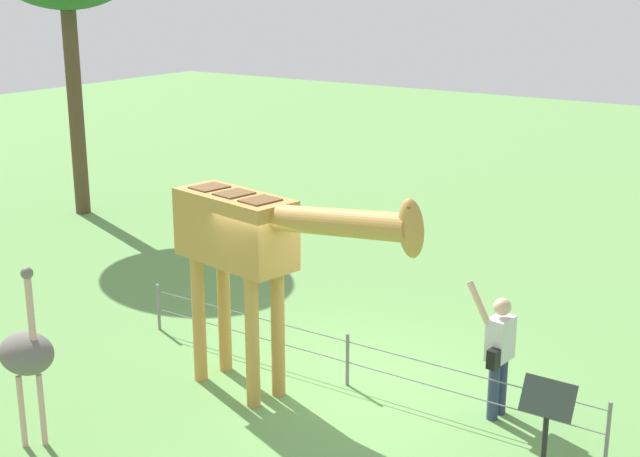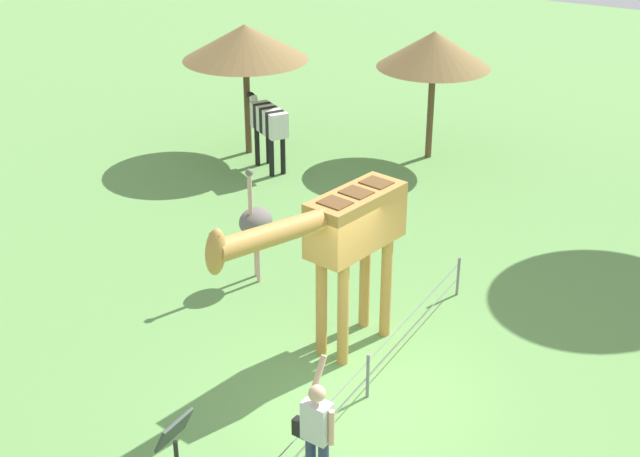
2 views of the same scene
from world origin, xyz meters
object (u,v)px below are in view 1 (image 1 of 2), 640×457
giraffe (253,242)px  visitor (499,350)px  info_sign (547,414)px  ostrich (27,354)px

giraffe → visitor: (2.86, 1.24, -1.22)m
giraffe → info_sign: size_ratio=2.98×
giraffe → visitor: 3.34m
visitor → ostrich: 5.63m
giraffe → ostrich: size_ratio=1.75×
giraffe → ostrich: (-1.35, -2.50, -0.94)m
giraffe → info_sign: (3.97, -0.11, -1.17)m
ostrich → info_sign: (5.32, 2.39, -0.23)m
visitor → ostrich: size_ratio=0.79×
visitor → info_sign: visitor is taller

